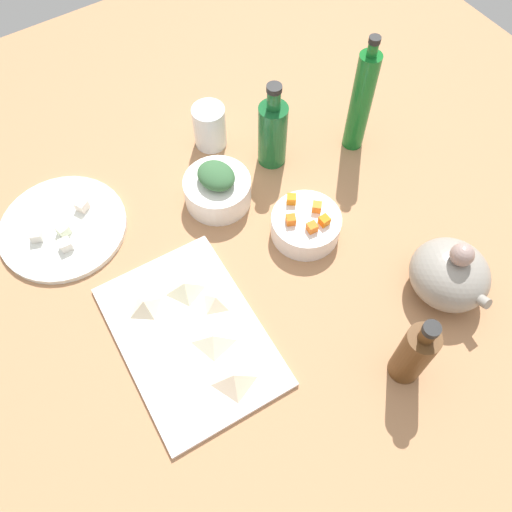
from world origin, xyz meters
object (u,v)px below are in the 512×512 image
(bowl_greens, at_px, (218,191))
(drinking_glass_0, at_px, (210,126))
(bottle_1, at_px, (414,354))
(cutting_board, at_px, (190,336))
(bottle_0, at_px, (361,101))
(plate_tofu, at_px, (63,227))
(bowl_carrots, at_px, (306,225))
(bottle_2, at_px, (273,132))
(teapot, at_px, (450,274))

(bowl_greens, relative_size, drinking_glass_0, 1.38)
(bottle_1, bearing_deg, drinking_glass_0, -178.83)
(cutting_board, distance_m, drinking_glass_0, 0.48)
(bowl_greens, xyz_separation_m, bottle_1, (0.50, 0.08, 0.05))
(cutting_board, relative_size, bottle_0, 1.26)
(cutting_board, xyz_separation_m, bottle_0, (-0.21, 0.54, 0.12))
(cutting_board, distance_m, plate_tofu, 0.36)
(bowl_greens, relative_size, bowl_carrots, 1.00)
(bottle_1, bearing_deg, cutting_board, -132.16)
(cutting_board, relative_size, bowl_greens, 2.54)
(bowl_carrots, xyz_separation_m, bottle_2, (-0.20, 0.05, 0.06))
(bowl_greens, relative_size, bottle_1, 0.74)
(teapot, bearing_deg, bottle_2, -168.32)
(bowl_greens, distance_m, drinking_glass_0, 0.16)
(bottle_1, xyz_separation_m, drinking_glass_0, (-0.65, -0.01, -0.03))
(bowl_carrots, xyz_separation_m, bottle_1, (0.33, -0.02, 0.05))
(plate_tofu, distance_m, teapot, 0.76)
(bowl_greens, height_order, bottle_1, bottle_1)
(plate_tofu, xyz_separation_m, bottle_1, (0.61, 0.39, 0.07))
(bottle_1, distance_m, bottle_2, 0.54)
(plate_tofu, xyz_separation_m, drinking_glass_0, (-0.04, 0.37, 0.04))
(cutting_board, height_order, plate_tofu, plate_tofu)
(plate_tofu, xyz_separation_m, teapot, (0.52, 0.56, 0.05))
(cutting_board, xyz_separation_m, plate_tofu, (-0.35, -0.10, 0.00))
(bottle_0, height_order, bottle_2, bottle_0)
(teapot, distance_m, bottle_2, 0.46)
(bowl_carrots, distance_m, drinking_glass_0, 0.32)
(bowl_greens, bearing_deg, plate_tofu, -109.47)
(teapot, height_order, drinking_glass_0, teapot)
(teapot, bearing_deg, drinking_glass_0, -162.20)
(bowl_carrots, relative_size, drinking_glass_0, 1.39)
(plate_tofu, height_order, bowl_greens, bowl_greens)
(bottle_2, bearing_deg, drinking_glass_0, -142.65)
(bottle_0, distance_m, drinking_glass_0, 0.33)
(plate_tofu, height_order, drinking_glass_0, drinking_glass_0)
(bottle_1, bearing_deg, plate_tofu, -147.38)
(bowl_carrots, bearing_deg, bottle_0, 121.00)
(cutting_board, bearing_deg, drinking_glass_0, 144.93)
(teapot, bearing_deg, bowl_carrots, -149.58)
(bowl_greens, xyz_separation_m, bottle_0, (0.03, 0.34, 0.09))
(plate_tofu, bearing_deg, bowl_greens, 70.53)
(bottle_0, height_order, drinking_glass_0, bottle_0)
(cutting_board, bearing_deg, bowl_greens, 139.77)
(bottle_0, relative_size, bottle_2, 1.35)
(cutting_board, xyz_separation_m, drinking_glass_0, (-0.39, 0.27, 0.05))
(bowl_carrots, distance_m, teapot, 0.29)
(plate_tofu, relative_size, bowl_greens, 1.86)
(plate_tofu, relative_size, bottle_2, 1.24)
(plate_tofu, xyz_separation_m, bottle_0, (0.14, 0.64, 0.12))
(bowl_carrots, distance_m, bottle_2, 0.21)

